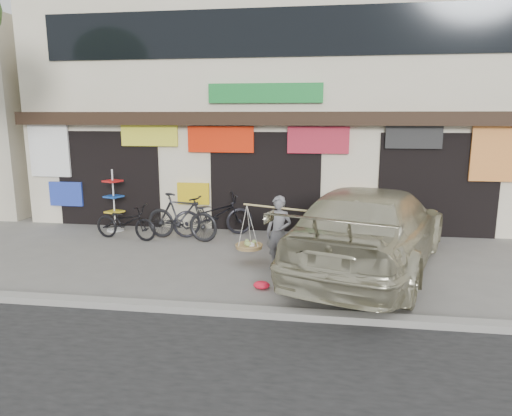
# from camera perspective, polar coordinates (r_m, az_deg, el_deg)

# --- Properties ---
(ground) EXTENTS (70.00, 70.00, 0.00)m
(ground) POSITION_cam_1_polar(r_m,az_deg,el_deg) (9.36, -1.51, -8.03)
(ground) COLOR slate
(ground) RESTS_ON ground
(kerb) EXTENTS (70.00, 0.25, 0.12)m
(kerb) POSITION_cam_1_polar(r_m,az_deg,el_deg) (7.51, -4.11, -12.62)
(kerb) COLOR gray
(kerb) RESTS_ON ground
(shophouse_block) EXTENTS (14.00, 6.32, 7.00)m
(shophouse_block) POSITION_cam_1_polar(r_m,az_deg,el_deg) (15.19, 2.55, 12.68)
(shophouse_block) COLOR beige
(shophouse_block) RESTS_ON ground
(street_vendor) EXTENTS (1.87, 1.07, 1.54)m
(street_vendor) POSITION_cam_1_polar(r_m,az_deg,el_deg) (9.35, 2.86, -3.53)
(street_vendor) COLOR slate
(street_vendor) RESTS_ON ground
(bike_0) EXTENTS (1.82, 0.90, 0.91)m
(bike_0) POSITION_cam_1_polar(r_m,az_deg,el_deg) (12.13, -15.97, -1.68)
(bike_0) COLOR black
(bike_0) RESTS_ON ground
(bike_1) EXTENTS (2.07, 0.99, 1.20)m
(bike_1) POSITION_cam_1_polar(r_m,az_deg,el_deg) (11.72, -9.30, -1.11)
(bike_1) COLOR black
(bike_1) RESTS_ON ground
(bike_2) EXTENTS (2.24, 1.51, 1.11)m
(bike_2) POSITION_cam_1_polar(r_m,az_deg,el_deg) (12.04, -5.36, -0.89)
(bike_2) COLOR black
(bike_2) RESTS_ON ground
(suv) EXTENTS (4.18, 6.39, 1.72)m
(suv) POSITION_cam_1_polar(r_m,az_deg,el_deg) (9.60, 14.18, -2.51)
(suv) COLOR #BFBA9A
(suv) RESTS_ON ground
(display_rack) EXTENTS (0.52, 0.52, 1.70)m
(display_rack) POSITION_cam_1_polar(r_m,az_deg,el_deg) (13.09, -17.31, 0.21)
(display_rack) COLOR silver
(display_rack) RESTS_ON ground
(red_bag) EXTENTS (0.31, 0.25, 0.14)m
(red_bag) POSITION_cam_1_polar(r_m,az_deg,el_deg) (8.49, 0.70, -9.60)
(red_bag) COLOR red
(red_bag) RESTS_ON ground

